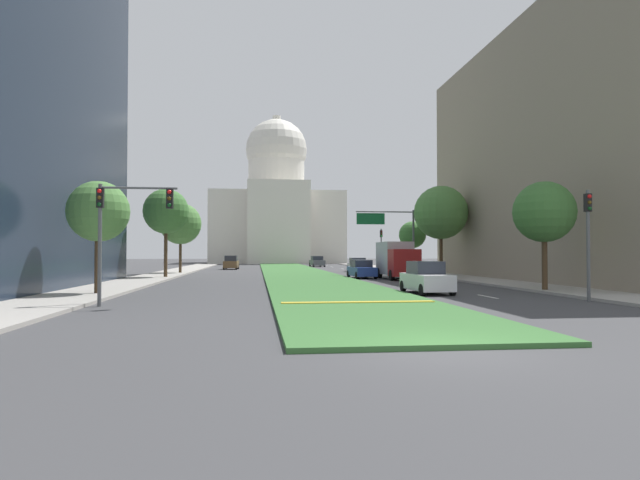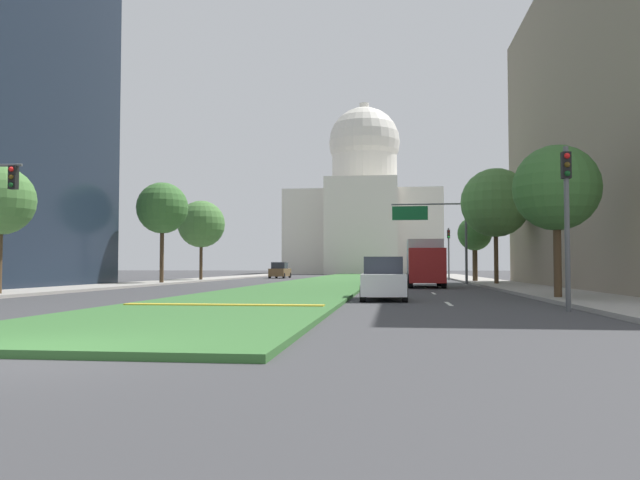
% 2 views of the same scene
% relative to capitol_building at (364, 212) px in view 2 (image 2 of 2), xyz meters
% --- Properties ---
extents(ground_plane, '(260.00, 260.00, 0.00)m').
position_rel_capitol_building_xyz_m(ground_plane, '(0.00, -53.04, -11.74)').
color(ground_plane, '#3D3D3F').
extents(grass_median, '(7.34, 96.85, 0.14)m').
position_rel_capitol_building_xyz_m(grass_median, '(0.00, -58.42, -11.67)').
color(grass_median, '#386B33').
rests_on(grass_median, ground_plane).
extents(median_curb_nose, '(6.61, 0.50, 0.04)m').
position_rel_capitol_building_xyz_m(median_curb_nose, '(0.00, -96.16, -11.58)').
color(median_curb_nose, gold).
rests_on(median_curb_nose, grass_median).
extents(lane_dashes_right, '(0.16, 67.35, 0.01)m').
position_rel_capitol_building_xyz_m(lane_dashes_right, '(7.55, -58.71, -11.73)').
color(lane_dashes_right, silver).
rests_on(lane_dashes_right, ground_plane).
extents(sidewalk_left, '(4.00, 96.85, 0.15)m').
position_rel_capitol_building_xyz_m(sidewalk_left, '(-13.44, -63.80, -11.66)').
color(sidewalk_left, '#9E9991').
rests_on(sidewalk_left, ground_plane).
extents(sidewalk_right, '(4.00, 96.85, 0.15)m').
position_rel_capitol_building_xyz_m(sidewalk_right, '(13.44, -63.80, -11.66)').
color(sidewalk_right, '#9E9991').
rests_on(sidewalk_right, ground_plane).
extents(capitol_building, '(28.03, 25.68, 32.62)m').
position_rel_capitol_building_xyz_m(capitol_building, '(0.00, 0.00, 0.00)').
color(capitol_building, silver).
rests_on(capitol_building, ground_plane).
extents(traffic_light_near_right, '(0.28, 0.35, 5.20)m').
position_rel_capitol_building_xyz_m(traffic_light_near_right, '(10.94, -95.60, -8.42)').
color(traffic_light_near_right, '#515456').
rests_on(traffic_light_near_right, ground_plane).
extents(traffic_light_far_right, '(0.28, 0.35, 5.20)m').
position_rel_capitol_building_xyz_m(traffic_light_far_right, '(10.94, -53.70, -8.42)').
color(traffic_light_far_right, '#515456').
rests_on(traffic_light_far_right, ground_plane).
extents(overhead_guide_sign, '(5.89, 0.20, 6.50)m').
position_rel_capitol_building_xyz_m(overhead_guide_sign, '(8.92, -66.85, -7.07)').
color(overhead_guide_sign, '#515456').
rests_on(overhead_guide_sign, ground_plane).
extents(street_tree_left_near, '(3.21, 3.21, 6.07)m').
position_rel_capitol_building_xyz_m(street_tree_left_near, '(-12.67, -89.28, -7.30)').
color(street_tree_left_near, '#4C3823').
rests_on(street_tree_left_near, ground_plane).
extents(street_tree_right_near, '(3.53, 3.53, 6.40)m').
position_rel_capitol_building_xyz_m(street_tree_right_near, '(12.18, -89.54, -7.12)').
color(street_tree_right_near, '#4C3823').
rests_on(street_tree_right_near, ground_plane).
extents(street_tree_left_mid, '(3.97, 3.97, 7.90)m').
position_rel_capitol_building_xyz_m(street_tree_left_mid, '(-12.29, -70.16, -5.84)').
color(street_tree_left_mid, '#4C3823').
rests_on(street_tree_left_mid, ground_plane).
extents(street_tree_right_mid, '(5.04, 5.04, 8.57)m').
position_rel_capitol_building_xyz_m(street_tree_right_mid, '(12.92, -69.80, -5.70)').
color(street_tree_right_mid, '#4C3823').
rests_on(street_tree_right_mid, ground_plane).
extents(street_tree_left_far, '(4.40, 4.40, 7.55)m').
position_rel_capitol_building_xyz_m(street_tree_left_far, '(-12.40, -60.14, -6.40)').
color(street_tree_left_far, '#4C3823').
rests_on(street_tree_left_far, ground_plane).
extents(street_tree_right_far, '(2.91, 2.91, 5.65)m').
position_rel_capitol_building_xyz_m(street_tree_right_far, '(12.38, -62.23, -7.60)').
color(street_tree_right_far, '#4C3823').
rests_on(street_tree_right_far, ground_plane).
extents(sedan_lead_stopped, '(1.97, 4.37, 1.80)m').
position_rel_capitol_building_xyz_m(sedan_lead_stopped, '(5.07, -89.73, -10.90)').
color(sedan_lead_stopped, silver).
rests_on(sedan_lead_stopped, ground_plane).
extents(sedan_midblock, '(2.04, 4.33, 1.62)m').
position_rel_capitol_building_xyz_m(sedan_midblock, '(4.93, -71.74, -10.97)').
color(sedan_midblock, navy).
rests_on(sedan_midblock, ground_plane).
extents(sedan_distant, '(1.94, 4.54, 1.65)m').
position_rel_capitol_building_xyz_m(sedan_distant, '(7.72, -55.07, -10.96)').
color(sedan_distant, '#BCBCC1').
rests_on(sedan_distant, ground_plane).
extents(sedan_far_horizon, '(2.01, 4.33, 1.86)m').
position_rel_capitol_building_xyz_m(sedan_far_horizon, '(-7.75, -44.96, -10.88)').
color(sedan_far_horizon, brown).
rests_on(sedan_far_horizon, ground_plane).
extents(sedan_very_far, '(2.22, 4.50, 1.71)m').
position_rel_capitol_building_xyz_m(sedan_very_far, '(5.31, -32.75, -10.93)').
color(sedan_very_far, '#4C5156').
rests_on(sedan_very_far, ground_plane).
extents(box_truck_delivery, '(2.40, 6.40, 3.20)m').
position_rel_capitol_building_xyz_m(box_truck_delivery, '(7.61, -73.76, -10.06)').
color(box_truck_delivery, maroon).
rests_on(box_truck_delivery, ground_plane).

